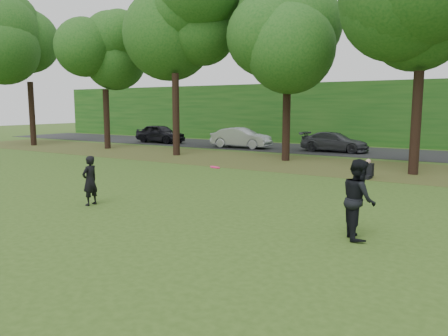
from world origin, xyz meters
name	(u,v)px	position (x,y,z in m)	size (l,w,h in m)	color
ground	(175,223)	(0.00, 0.00, 0.00)	(120.00, 120.00, 0.00)	#314B17
leaf_litter	(332,166)	(0.00, 13.00, 0.01)	(60.00, 7.00, 0.01)	#4F391C
street	(370,152)	(0.00, 21.00, 0.01)	(70.00, 7.00, 0.02)	black
far_hedge	(391,114)	(0.00, 27.00, 2.50)	(70.00, 3.00, 5.00)	#164915
player_left	(90,181)	(-3.55, 0.25, 0.78)	(0.57, 0.37, 1.55)	black
player_right	(359,199)	(4.49, 1.15, 0.94)	(0.91, 0.71, 1.88)	black
parked_cars	(326,141)	(-2.73, 19.92, 0.71)	(36.60, 3.83, 1.54)	black
frisbee	(215,167)	(0.77, 0.76, 1.46)	(0.38, 0.38, 0.07)	#DB1256
seated_person	(367,171)	(2.51, 10.08, 0.31)	(0.44, 0.75, 0.83)	black
tree_line	(330,9)	(-0.34, 12.94, 7.84)	(55.30, 7.90, 12.31)	black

